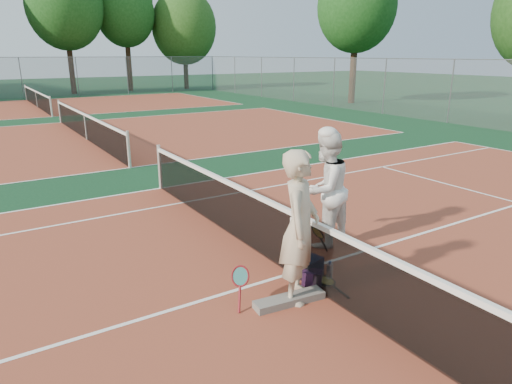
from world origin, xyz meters
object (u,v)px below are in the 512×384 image
(net_main, at_px, (292,243))
(player_a, at_px, (300,227))
(player_b, at_px, (325,189))
(racket_spare, at_px, (327,282))
(sports_bag_navy, at_px, (310,267))
(sports_bag_purple, at_px, (312,278))
(water_bottle, at_px, (329,273))
(racket_red, at_px, (240,286))
(racket_black_held, at_px, (317,241))

(net_main, height_order, player_a, player_a)
(player_b, xyz_separation_m, racket_spare, (-0.94, -1.20, -0.96))
(player_b, height_order, racket_spare, player_b)
(net_main, xyz_separation_m, sports_bag_navy, (0.19, -0.21, -0.36))
(player_a, xyz_separation_m, player_b, (1.51, 1.25, -0.03))
(racket_spare, distance_m, sports_bag_purple, 0.22)
(player_a, bearing_deg, net_main, 17.27)
(net_main, height_order, player_b, player_b)
(player_b, relative_size, sports_bag_purple, 7.25)
(player_a, relative_size, sports_bag_purple, 7.48)
(player_b, xyz_separation_m, sports_bag_navy, (-0.97, -0.84, -0.86))
(player_b, relative_size, racket_spare, 3.37)
(racket_spare, distance_m, water_bottle, 0.14)
(net_main, height_order, water_bottle, net_main)
(sports_bag_purple, bearing_deg, racket_red, 174.20)
(net_main, distance_m, racket_spare, 0.76)
(racket_red, bearing_deg, water_bottle, -62.48)
(player_a, xyz_separation_m, racket_spare, (0.57, 0.05, -0.99))
(racket_red, distance_m, racket_spare, 1.35)
(player_b, distance_m, water_bottle, 1.68)
(player_a, distance_m, racket_red, 1.12)
(racket_black_held, bearing_deg, water_bottle, 55.24)
(player_a, xyz_separation_m, sports_bag_purple, (0.39, 0.17, -0.93))
(sports_bag_navy, bearing_deg, player_a, -142.55)
(racket_spare, height_order, sports_bag_purple, sports_bag_purple)
(racket_red, distance_m, sports_bag_purple, 1.15)
(player_a, xyz_separation_m, water_bottle, (0.65, 0.10, -0.89))
(racket_black_held, bearing_deg, player_b, -147.33)
(water_bottle, bearing_deg, racket_red, 172.34)
(racket_black_held, distance_m, sports_bag_purple, 1.06)
(racket_red, xyz_separation_m, sports_bag_navy, (1.29, 0.13, -0.12))
(racket_black_held, distance_m, sports_bag_navy, 0.78)
(net_main, height_order, racket_red, net_main)
(player_a, xyz_separation_m, racket_black_held, (1.11, 0.93, -0.78))
(player_a, bearing_deg, water_bottle, -35.02)
(racket_black_held, bearing_deg, sports_bag_navy, 36.10)
(sports_bag_navy, height_order, water_bottle, water_bottle)
(player_b, height_order, racket_black_held, player_b)
(racket_black_held, bearing_deg, sports_bag_purple, 40.43)
(racket_red, xyz_separation_m, racket_black_held, (1.86, 0.64, -0.00))
(player_a, distance_m, racket_black_held, 1.64)
(net_main, distance_m, sports_bag_purple, 0.61)
(net_main, xyz_separation_m, player_a, (-0.35, -0.63, 0.53))
(net_main, bearing_deg, racket_black_held, 21.83)
(player_b, relative_size, racket_black_held, 3.86)
(water_bottle, bearing_deg, net_main, 119.86)
(player_b, height_order, sports_bag_navy, player_b)
(racket_red, relative_size, sports_bag_purple, 1.89)
(player_a, bearing_deg, racket_black_held, -3.51)
(player_a, xyz_separation_m, racket_red, (-0.75, 0.29, -0.78))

